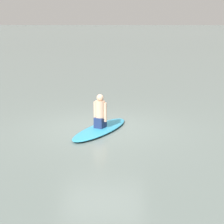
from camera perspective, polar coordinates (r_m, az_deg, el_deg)
ground_plane at (r=11.64m, az=-1.39°, el=-2.27°), size 400.00×400.00×0.00m
surfboard at (r=11.29m, az=-1.70°, el=-2.48°), size 1.85×2.81×0.11m
person_paddler at (r=11.17m, az=-1.71°, el=-0.08°), size 0.41×0.39×0.96m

